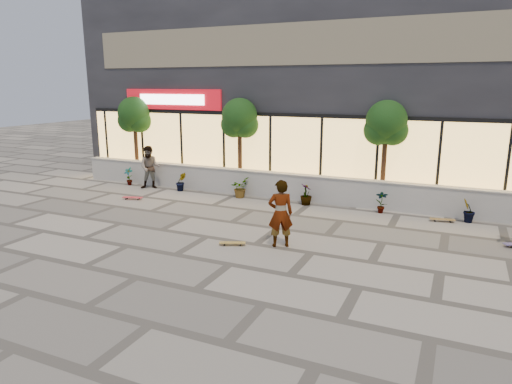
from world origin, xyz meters
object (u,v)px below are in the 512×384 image
at_px(tree_mideast, 386,126).
at_px(skater_left, 150,167).
at_px(skateboard_left, 133,198).
at_px(tree_west, 134,117).
at_px(skater_center, 280,213).
at_px(skateboard_right_near, 443,219).
at_px(tree_midwest, 240,120).
at_px(skateboard_center, 232,243).

bearing_deg(tree_mideast, skater_left, -171.77).
xyz_separation_m(tree_mideast, skateboard_left, (-9.12, -3.33, -2.90)).
height_order(tree_west, skater_center, tree_west).
bearing_deg(skateboard_right_near, tree_west, 164.20).
height_order(tree_midwest, tree_mideast, same).
distance_m(skater_center, skateboard_center, 1.62).
relative_size(tree_midwest, skateboard_right_near, 4.80).
relative_size(tree_mideast, skater_left, 2.09).
relative_size(tree_west, skateboard_right_near, 4.80).
distance_m(tree_midwest, skateboard_center, 7.63).
xyz_separation_m(tree_midwest, skater_center, (4.18, -5.92, -2.03)).
height_order(tree_midwest, skateboard_center, tree_midwest).
relative_size(tree_midwest, skater_center, 2.04).
distance_m(skater_left, skateboard_right_near, 11.95).
bearing_deg(tree_midwest, skater_left, -159.14).
height_order(tree_west, tree_mideast, same).
xyz_separation_m(skater_center, skater_left, (-7.85, 4.52, -0.02)).
bearing_deg(tree_midwest, skateboard_right_near, -10.31).
distance_m(skater_left, skateboard_center, 8.33).
height_order(skater_center, skateboard_center, skater_center).
relative_size(skateboard_center, skateboard_left, 0.91).
bearing_deg(skateboard_center, skater_center, -1.29).
bearing_deg(skateboard_center, skateboard_right_near, 19.80).
bearing_deg(skateboard_left, tree_midwest, 31.31).
bearing_deg(skateboard_center, skater_left, 119.86).
bearing_deg(skater_left, skateboard_center, -64.28).
xyz_separation_m(tree_midwest, skater_left, (-3.67, -1.40, -2.05)).
bearing_deg(tree_mideast, skateboard_right_near, -33.70).
bearing_deg(tree_west, tree_midwest, 0.00).
bearing_deg(skateboard_center, tree_west, 119.81).
bearing_deg(tree_mideast, skater_center, -107.12).
bearing_deg(tree_midwest, skater_center, -54.78).
xyz_separation_m(tree_mideast, skateboard_right_near, (2.25, -1.50, -2.91)).
bearing_deg(skateboard_center, tree_midwest, 91.58).
bearing_deg(skater_center, tree_midwest, -83.47).
relative_size(tree_west, skateboard_center, 5.16).
distance_m(tree_midwest, skater_center, 7.52).
bearing_deg(skater_center, skater_left, -58.60).
relative_size(skateboard_left, skateboard_right_near, 1.03).
distance_m(tree_mideast, skater_center, 6.51).
xyz_separation_m(skater_left, skateboard_center, (6.59, -5.02, -0.86)).
distance_m(tree_west, tree_mideast, 11.50).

